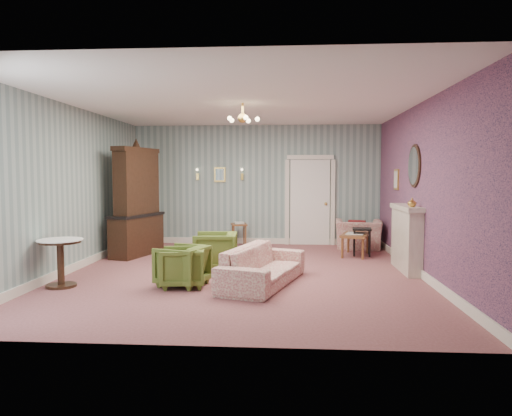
# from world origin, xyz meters

# --- Properties ---
(floor) EXTENTS (7.00, 7.00, 0.00)m
(floor) POSITION_xyz_m (0.00, 0.00, 0.00)
(floor) COLOR #8D5252
(floor) RESTS_ON ground
(ceiling) EXTENTS (7.00, 7.00, 0.00)m
(ceiling) POSITION_xyz_m (0.00, 0.00, 2.90)
(ceiling) COLOR white
(ceiling) RESTS_ON ground
(wall_back) EXTENTS (6.00, 0.00, 6.00)m
(wall_back) POSITION_xyz_m (0.00, 3.50, 1.45)
(wall_back) COLOR slate
(wall_back) RESTS_ON ground
(wall_front) EXTENTS (6.00, 0.00, 6.00)m
(wall_front) POSITION_xyz_m (0.00, -3.50, 1.45)
(wall_front) COLOR slate
(wall_front) RESTS_ON ground
(wall_left) EXTENTS (0.00, 7.00, 7.00)m
(wall_left) POSITION_xyz_m (-3.00, 0.00, 1.45)
(wall_left) COLOR slate
(wall_left) RESTS_ON ground
(wall_right) EXTENTS (0.00, 7.00, 7.00)m
(wall_right) POSITION_xyz_m (3.00, 0.00, 1.45)
(wall_right) COLOR slate
(wall_right) RESTS_ON ground
(wall_right_floral) EXTENTS (0.00, 7.00, 7.00)m
(wall_right_floral) POSITION_xyz_m (2.98, 0.00, 1.45)
(wall_right_floral) COLOR #B35974
(wall_right_floral) RESTS_ON ground
(door) EXTENTS (1.12, 0.12, 2.16)m
(door) POSITION_xyz_m (1.30, 3.46, 1.08)
(door) COLOR white
(door) RESTS_ON floor
(olive_chair_a) EXTENTS (0.69, 0.72, 0.66)m
(olive_chair_a) POSITION_xyz_m (-0.81, -1.05, 0.33)
(olive_chair_a) COLOR #526623
(olive_chair_a) RESTS_ON floor
(olive_chair_b) EXTENTS (0.81, 0.83, 0.69)m
(olive_chair_b) POSITION_xyz_m (-0.83, -0.99, 0.34)
(olive_chair_b) COLOR #526623
(olive_chair_b) RESTS_ON floor
(olive_chair_c) EXTENTS (0.73, 0.77, 0.75)m
(olive_chair_c) POSITION_xyz_m (-0.51, 0.20, 0.37)
(olive_chair_c) COLOR #526623
(olive_chair_c) RESTS_ON floor
(sofa_chintz) EXTENTS (1.15, 2.11, 0.79)m
(sofa_chintz) POSITION_xyz_m (0.39, -0.82, 0.40)
(sofa_chintz) COLOR #9F4046
(sofa_chintz) RESTS_ON floor
(wingback_chair) EXTENTS (1.08, 0.76, 0.89)m
(wingback_chair) POSITION_xyz_m (2.38, 2.85, 0.44)
(wingback_chair) COLOR #9F4046
(wingback_chair) RESTS_ON floor
(dresser) EXTENTS (0.86, 1.52, 2.40)m
(dresser) POSITION_xyz_m (-2.40, 1.65, 1.20)
(dresser) COLOR black
(dresser) RESTS_ON floor
(fireplace) EXTENTS (0.30, 1.40, 1.16)m
(fireplace) POSITION_xyz_m (2.86, 0.40, 0.58)
(fireplace) COLOR beige
(fireplace) RESTS_ON floor
(mantel_vase) EXTENTS (0.15, 0.15, 0.15)m
(mantel_vase) POSITION_xyz_m (2.84, 0.00, 1.23)
(mantel_vase) COLOR gold
(mantel_vase) RESTS_ON fireplace
(oval_mirror) EXTENTS (0.04, 0.76, 0.84)m
(oval_mirror) POSITION_xyz_m (2.96, 0.40, 1.85)
(oval_mirror) COLOR white
(oval_mirror) RESTS_ON wall_right
(framed_print) EXTENTS (0.04, 0.34, 0.42)m
(framed_print) POSITION_xyz_m (2.97, 1.75, 1.60)
(framed_print) COLOR gold
(framed_print) RESTS_ON wall_right
(coffee_table) EXTENTS (0.75, 1.03, 0.47)m
(coffee_table) POSITION_xyz_m (2.18, 1.90, 0.24)
(coffee_table) COLOR brown
(coffee_table) RESTS_ON floor
(side_table_black) EXTENTS (0.43, 0.43, 0.58)m
(side_table_black) POSITION_xyz_m (2.32, 1.90, 0.29)
(side_table_black) COLOR black
(side_table_black) RESTS_ON floor
(pedestal_table) EXTENTS (0.83, 0.83, 0.73)m
(pedestal_table) POSITION_xyz_m (-2.65, -1.19, 0.37)
(pedestal_table) COLOR black
(pedestal_table) RESTS_ON floor
(nesting_table) EXTENTS (0.44, 0.52, 0.59)m
(nesting_table) POSITION_xyz_m (-0.39, 3.03, 0.30)
(nesting_table) COLOR brown
(nesting_table) RESTS_ON floor
(gilt_mirror_back) EXTENTS (0.28, 0.06, 0.36)m
(gilt_mirror_back) POSITION_xyz_m (-0.90, 3.46, 1.70)
(gilt_mirror_back) COLOR gold
(gilt_mirror_back) RESTS_ON wall_back
(sconce_left) EXTENTS (0.16, 0.12, 0.30)m
(sconce_left) POSITION_xyz_m (-1.45, 3.44, 1.70)
(sconce_left) COLOR gold
(sconce_left) RESTS_ON wall_back
(sconce_right) EXTENTS (0.16, 0.12, 0.30)m
(sconce_right) POSITION_xyz_m (-0.35, 3.44, 1.70)
(sconce_right) COLOR gold
(sconce_right) RESTS_ON wall_back
(chandelier) EXTENTS (0.56, 0.56, 0.36)m
(chandelier) POSITION_xyz_m (0.00, 0.00, 2.63)
(chandelier) COLOR gold
(chandelier) RESTS_ON ceiling
(burgundy_cushion) EXTENTS (0.41, 0.28, 0.39)m
(burgundy_cushion) POSITION_xyz_m (2.33, 2.70, 0.48)
(burgundy_cushion) COLOR maroon
(burgundy_cushion) RESTS_ON wingback_chair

